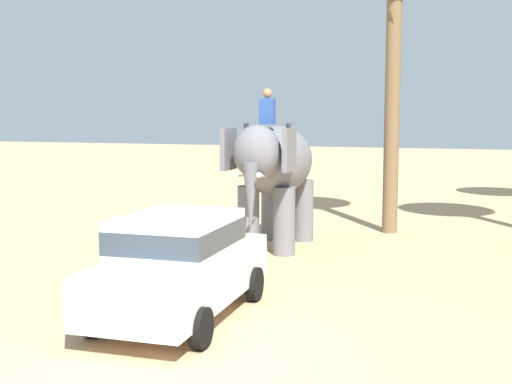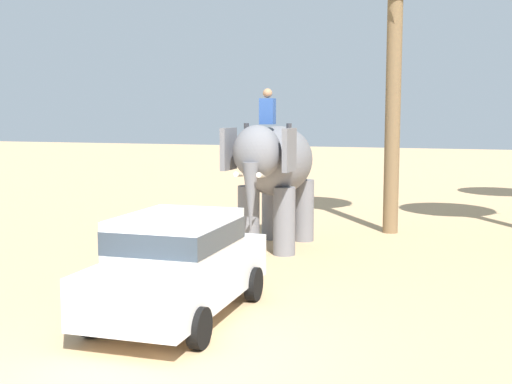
% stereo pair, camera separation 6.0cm
% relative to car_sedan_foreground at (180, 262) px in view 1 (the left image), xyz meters
% --- Properties ---
extents(ground_plane, '(120.00, 120.00, 0.00)m').
position_rel_car_sedan_foreground_xyz_m(ground_plane, '(0.60, -1.88, -0.93)').
color(ground_plane, tan).
extents(car_sedan_foreground, '(2.04, 4.18, 1.70)m').
position_rel_car_sedan_foreground_xyz_m(car_sedan_foreground, '(0.00, 0.00, 0.00)').
color(car_sedan_foreground, white).
rests_on(car_sedan_foreground, ground).
extents(elephant_with_mahout, '(1.70, 3.89, 3.88)m').
position_rel_car_sedan_foreground_xyz_m(elephant_with_mahout, '(-0.38, 5.92, 1.06)').
color(elephant_with_mahout, slate).
rests_on(elephant_with_mahout, ground).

